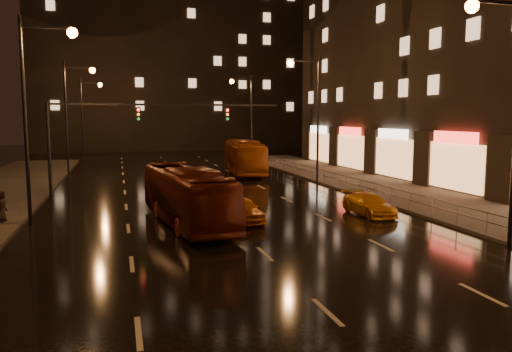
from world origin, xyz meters
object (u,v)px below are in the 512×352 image
(bus_red, at_px, (187,195))
(pedestrian_c, at_px, (1,206))
(taxi_far, at_px, (369,204))
(taxi_near, at_px, (242,209))
(bus_curb, at_px, (244,157))

(bus_red, relative_size, pedestrian_c, 6.44)
(taxi_far, distance_m, pedestrian_c, 18.84)
(taxi_near, bearing_deg, bus_curb, 68.61)
(bus_red, relative_size, taxi_near, 2.76)
(bus_red, xyz_separation_m, taxi_far, (9.81, -0.42, -0.83))
(bus_red, distance_m, taxi_near, 2.86)
(bus_curb, height_order, pedestrian_c, bus_curb)
(bus_red, xyz_separation_m, pedestrian_c, (-8.85, 2.12, -0.47))
(bus_red, bearing_deg, pedestrian_c, 159.29)
(pedestrian_c, bearing_deg, bus_curb, -27.90)
(bus_curb, bearing_deg, taxi_near, -98.07)
(taxi_far, relative_size, pedestrian_c, 2.53)
(taxi_near, height_order, pedestrian_c, pedestrian_c)
(bus_red, height_order, bus_curb, bus_curb)
(taxi_near, relative_size, taxi_far, 0.92)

